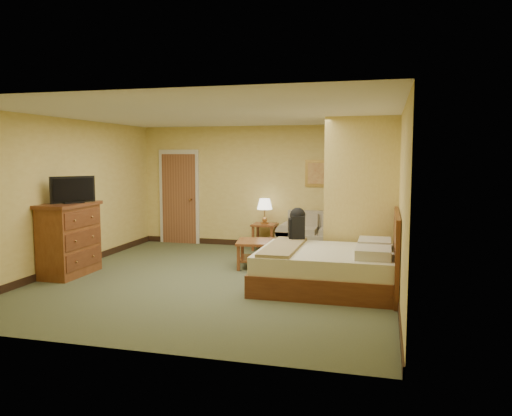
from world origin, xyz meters
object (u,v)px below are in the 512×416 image
(coffee_table, at_px, (258,248))
(loveseat, at_px, (319,240))
(bed, at_px, (333,268))
(dresser, at_px, (69,239))

(coffee_table, bearing_deg, loveseat, 60.91)
(loveseat, relative_size, coffee_table, 1.93)
(loveseat, relative_size, bed, 0.78)
(loveseat, height_order, coffee_table, loveseat)
(bed, bearing_deg, dresser, -176.72)
(coffee_table, relative_size, bed, 0.40)
(dresser, distance_m, bed, 4.31)
(loveseat, xyz_separation_m, coffee_table, (-0.87, -1.56, 0.07))
(dresser, bearing_deg, loveseat, 38.03)
(coffee_table, distance_m, bed, 1.81)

